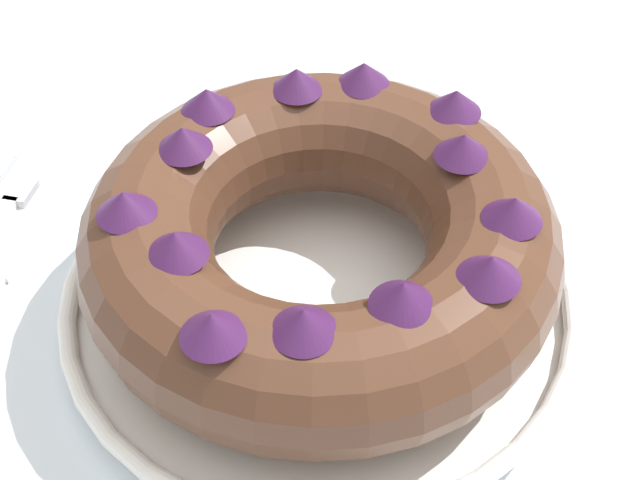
% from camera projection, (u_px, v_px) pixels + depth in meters
% --- Properties ---
extents(dining_table, '(1.60, 1.28, 0.76)m').
position_uv_depth(dining_table, '(282.00, 391.00, 0.65)').
color(dining_table, silver).
rests_on(dining_table, ground_plane).
extents(serving_dish, '(0.35, 0.35, 0.02)m').
position_uv_depth(serving_dish, '(320.00, 297.00, 0.60)').
color(serving_dish, white).
rests_on(serving_dish, dining_table).
extents(bundt_cake, '(0.30, 0.30, 0.10)m').
position_uv_depth(bundt_cake, '(320.00, 238.00, 0.56)').
color(bundt_cake, '#4C2D1E').
rests_on(bundt_cake, serving_dish).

